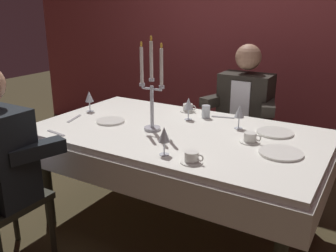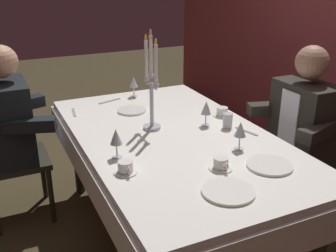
{
  "view_description": "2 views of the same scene",
  "coord_description": "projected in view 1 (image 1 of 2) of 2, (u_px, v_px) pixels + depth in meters",
  "views": [
    {
      "loc": [
        1.14,
        -2.03,
        1.53
      ],
      "look_at": [
        -0.06,
        -0.03,
        0.77
      ],
      "focal_mm": 39.5,
      "sensor_mm": 36.0,
      "label": 1
    },
    {
      "loc": [
        2.01,
        -0.98,
        1.7
      ],
      "look_at": [
        -0.07,
        -0.0,
        0.77
      ],
      "focal_mm": 42.91,
      "sensor_mm": 36.0,
      "label": 2
    }
  ],
  "objects": [
    {
      "name": "coffee_cup_0",
      "position": [
        192.0,
        158.0,
        1.95
      ],
      "size": [
        0.13,
        0.12,
        0.06
      ],
      "color": "white",
      "rests_on": "dining_table"
    },
    {
      "name": "ground_plane",
      "position": [
        177.0,
        226.0,
        2.69
      ],
      "size": [
        12.0,
        12.0,
        0.0
      ],
      "primitive_type": "plane",
      "color": "#413822"
    },
    {
      "name": "dining_table",
      "position": [
        178.0,
        147.0,
        2.5
      ],
      "size": [
        1.94,
        1.14,
        0.74
      ],
      "color": "white",
      "rests_on": "ground_plane"
    },
    {
      "name": "knife_0",
      "position": [
        74.0,
        118.0,
        2.71
      ],
      "size": [
        0.07,
        0.19,
        0.01
      ],
      "primitive_type": "cube",
      "rotation": [
        0.0,
        0.0,
        1.86
      ],
      "color": "#B7B7BC",
      "rests_on": "dining_table"
    },
    {
      "name": "wine_glass_1",
      "position": [
        239.0,
        112.0,
        2.46
      ],
      "size": [
        0.07,
        0.07,
        0.16
      ],
      "color": "silver",
      "rests_on": "dining_table"
    },
    {
      "name": "wine_glass_0",
      "position": [
        189.0,
        104.0,
        2.66
      ],
      "size": [
        0.07,
        0.07,
        0.16
      ],
      "color": "silver",
      "rests_on": "dining_table"
    },
    {
      "name": "wine_glass_3",
      "position": [
        89.0,
        97.0,
        2.86
      ],
      "size": [
        0.07,
        0.07,
        0.16
      ],
      "color": "silver",
      "rests_on": "dining_table"
    },
    {
      "name": "coffee_cup_1",
      "position": [
        188.0,
        108.0,
        2.89
      ],
      "size": [
        0.13,
        0.12,
        0.06
      ],
      "color": "white",
      "rests_on": "dining_table"
    },
    {
      "name": "water_tumbler_0",
      "position": [
        206.0,
        112.0,
        2.72
      ],
      "size": [
        0.06,
        0.06,
        0.09
      ],
      "primitive_type": "cylinder",
      "color": "silver",
      "rests_on": "dining_table"
    },
    {
      "name": "dinner_plate_1",
      "position": [
        281.0,
        153.0,
        2.07
      ],
      "size": [
        0.25,
        0.25,
        0.01
      ],
      "primitive_type": "cylinder",
      "color": "white",
      "rests_on": "dining_table"
    },
    {
      "name": "candelabra",
      "position": [
        152.0,
        92.0,
        2.39
      ],
      "size": [
        0.19,
        0.11,
        0.62
      ],
      "color": "silver",
      "rests_on": "dining_table"
    },
    {
      "name": "dinner_plate_0",
      "position": [
        110.0,
        121.0,
        2.64
      ],
      "size": [
        0.2,
        0.2,
        0.01
      ],
      "primitive_type": "cylinder",
      "color": "white",
      "rests_on": "dining_table"
    },
    {
      "name": "spoon_2",
      "position": [
        223.0,
        117.0,
        2.74
      ],
      "size": [
        0.17,
        0.06,
        0.01
      ],
      "primitive_type": "cube",
      "rotation": [
        0.0,
        0.0,
        0.26
      ],
      "color": "#B7B7BC",
      "rests_on": "dining_table"
    },
    {
      "name": "spoon_1",
      "position": [
        56.0,
        133.0,
        2.4
      ],
      "size": [
        0.17,
        0.04,
        0.01
      ],
      "primitive_type": "cube",
      "rotation": [
        0.0,
        0.0,
        -0.14
      ],
      "color": "#B7B7BC",
      "rests_on": "dining_table"
    },
    {
      "name": "seated_diner_1",
      "position": [
        245.0,
        105.0,
        3.11
      ],
      "size": [
        0.63,
        0.48,
        1.24
      ],
      "color": "#28281F",
      "rests_on": "ground_plane"
    },
    {
      "name": "coffee_cup_2",
      "position": [
        250.0,
        138.0,
        2.24
      ],
      "size": [
        0.13,
        0.12,
        0.06
      ],
      "color": "white",
      "rests_on": "dining_table"
    },
    {
      "name": "wine_glass_2",
      "position": [
        164.0,
        135.0,
        2.02
      ],
      "size": [
        0.07,
        0.07,
        0.16
      ],
      "color": "silver",
      "rests_on": "dining_table"
    },
    {
      "name": "back_wall",
      "position": [
        261.0,
        25.0,
        3.63
      ],
      "size": [
        6.0,
        0.12,
        2.7
      ],
      "primitive_type": "cube",
      "color": "#983D42",
      "rests_on": "ground_plane"
    },
    {
      "name": "dinner_plate_2",
      "position": [
        275.0,
        133.0,
        2.4
      ],
      "size": [
        0.24,
        0.24,
        0.01
      ],
      "primitive_type": "cylinder",
      "color": "white",
      "rests_on": "dining_table"
    }
  ]
}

